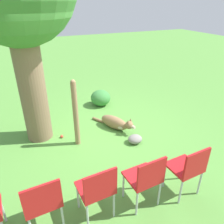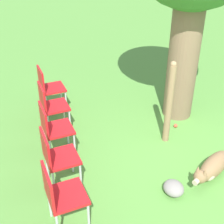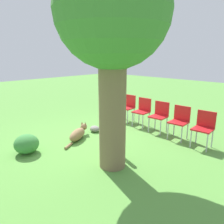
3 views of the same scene
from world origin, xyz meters
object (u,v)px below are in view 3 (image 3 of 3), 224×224
oak_tree (112,18)px  red_chair_1 (143,110)px  tennis_ball (107,154)px  red_chair_2 (160,114)px  fence_post (110,120)px  red_chair_4 (204,126)px  red_chair_3 (180,120)px  dog (78,134)px  red_chair_0 (128,106)px

oak_tree → red_chair_1: size_ratio=4.48×
tennis_ball → red_chair_2: bearing=-179.1°
red_chair_2 → fence_post: bearing=-10.8°
red_chair_4 → tennis_ball: size_ratio=12.88×
fence_post → red_chair_3: 1.93m
dog → fence_post: size_ratio=0.80×
red_chair_1 → tennis_ball: size_ratio=12.88×
fence_post → red_chair_2: 1.81m
oak_tree → tennis_ball: 2.80m
red_chair_1 → red_chair_3: (0.17, 1.34, 0.00)m
dog → red_chair_0: 2.20m
tennis_ball → red_chair_1: bearing=-162.3°
red_chair_1 → tennis_ball: bearing=14.3°
oak_tree → red_chair_3: oak_tree is taller
red_chair_2 → tennis_ball: bearing=-2.5°
red_chair_2 → red_chair_4: (0.17, 1.34, 0.00)m
dog → red_chair_2: size_ratio=1.28×
dog → fence_post: 1.14m
oak_tree → tennis_ball: oak_tree is taller
red_chair_1 → red_chair_4: 2.03m
red_chair_3 → red_chair_4: bearing=79.5°
red_chair_0 → red_chair_4: (0.33, 2.68, 0.00)m
red_chair_1 → red_chair_2: size_ratio=1.00×
red_chair_0 → red_chair_4: 2.71m
red_chair_4 → red_chair_0: bearing=-100.5°
oak_tree → dog: size_ratio=3.51×
fence_post → red_chair_1: (-1.87, -0.44, -0.18)m
dog → red_chair_4: 3.16m
oak_tree → red_chair_4: size_ratio=4.48×
fence_post → red_chair_2: fence_post is taller
red_chair_0 → red_chair_4: size_ratio=1.00×
oak_tree → red_chair_4: (-2.21, 0.90, -2.27)m
fence_post → red_chair_0: 2.25m
red_chair_1 → red_chair_2: (0.08, 0.67, 0.00)m
red_chair_0 → fence_post: bearing=26.3°
oak_tree → red_chair_2: 3.31m
dog → red_chair_0: red_chair_0 is taller
fence_post → red_chair_4: size_ratio=1.59×
red_chair_3 → tennis_ball: 2.19m
dog → red_chair_3: red_chair_3 is taller
red_chair_3 → red_chair_2: bearing=-100.5°
oak_tree → red_chair_1: 3.53m
red_chair_2 → tennis_ball: (2.13, 0.03, -0.49)m
oak_tree → dog: bearing=-103.1°
red_chair_0 → tennis_ball: bearing=27.6°
red_chair_0 → dog: bearing=0.2°
red_chair_1 → tennis_ball: 2.37m
oak_tree → red_chair_1: bearing=-155.6°
dog → red_chair_1: size_ratio=1.28×
red_chair_1 → oak_tree: bearing=21.0°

